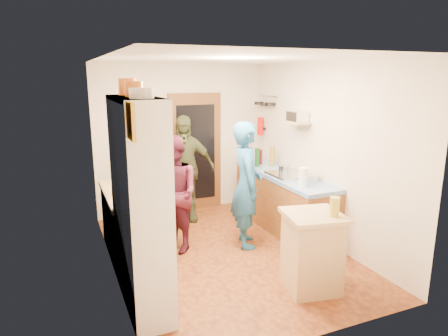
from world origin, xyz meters
TOP-DOWN VIEW (x-y plane):
  - floor at (0.00, 0.00)m, footprint 3.00×4.00m
  - ceiling at (0.00, 0.00)m, footprint 3.00×4.00m
  - wall_back at (0.00, 2.01)m, footprint 3.00×0.02m
  - wall_front at (0.00, -2.01)m, footprint 3.00×0.02m
  - wall_left at (-1.51, 0.00)m, footprint 0.02×4.00m
  - wall_right at (1.51, 0.00)m, footprint 0.02×4.00m
  - door_frame at (0.25, 1.97)m, footprint 0.95×0.06m
  - door_glass at (0.25, 1.94)m, footprint 0.70×0.02m
  - hutch_body at (-1.30, -0.80)m, footprint 0.40×1.20m
  - hutch_top_shelf at (-1.30, -0.80)m, footprint 0.40×1.14m
  - plate_stack at (-1.30, -1.13)m, footprint 0.22×0.22m
  - orange_pot_a at (-1.30, -0.78)m, footprint 0.18×0.18m
  - orange_pot_b at (-1.30, -0.44)m, footprint 0.19×0.19m
  - left_counter_base at (-1.20, 0.45)m, footprint 0.60×1.40m
  - left_counter_top at (-1.20, 0.45)m, footprint 0.64×1.44m
  - toaster at (-1.15, 0.07)m, footprint 0.24×0.18m
  - kettle at (-1.25, 0.32)m, footprint 0.20×0.20m
  - orange_bowl at (-1.12, 0.65)m, footprint 0.23×0.23m
  - chopping_board at (-1.18, 0.98)m, footprint 0.30×0.23m
  - right_counter_base at (1.20, 0.50)m, footprint 0.60×2.20m
  - right_counter_top at (1.20, 0.50)m, footprint 0.62×2.22m
  - hob at (1.20, 0.35)m, footprint 0.55×0.58m
  - pot_on_hob at (1.15, 0.40)m, footprint 0.19×0.19m
  - bottle_a at (1.05, 1.12)m, footprint 0.09×0.09m
  - bottle_b at (1.18, 1.25)m, footprint 0.08×0.08m
  - bottle_c at (1.31, 1.06)m, footprint 0.09×0.09m
  - paper_towel at (1.05, -0.24)m, footprint 0.15×0.15m
  - mixing_bowl at (1.30, -0.01)m, footprint 0.32×0.32m
  - island_base at (0.52, -1.24)m, footprint 0.65×0.65m
  - island_top at (0.52, -1.24)m, footprint 0.73×0.73m
  - cutting_board at (0.48, -1.18)m, footprint 0.40×0.34m
  - oil_jar at (0.67, -1.39)m, footprint 0.13×0.13m
  - pan_rail at (1.46, 1.52)m, footprint 0.02×0.65m
  - pan_hang_a at (1.40, 1.35)m, footprint 0.18×0.18m
  - pan_hang_b at (1.40, 1.55)m, footprint 0.16×0.16m
  - pan_hang_c at (1.40, 1.75)m, footprint 0.17×0.17m
  - wall_shelf at (1.37, 0.45)m, footprint 0.26×0.42m
  - radio at (1.37, 0.45)m, footprint 0.22×0.30m
  - ext_bracket at (1.47, 1.70)m, footprint 0.06×0.10m
  - fire_extinguisher at (1.41, 1.70)m, footprint 0.11×0.11m
  - picture_frame at (-1.48, -1.55)m, footprint 0.03×0.25m
  - person_hob at (0.41, 0.13)m, footprint 0.59×0.75m
  - person_left at (-0.60, 0.45)m, footprint 0.80×0.92m
  - person_back at (-0.12, 1.48)m, footprint 1.12×0.69m

SIDE VIEW (x-z plane):
  - floor at x=0.00m, z-range -0.02..0.00m
  - right_counter_base at x=1.20m, z-range 0.00..0.84m
  - left_counter_base at x=-1.20m, z-range 0.00..0.85m
  - island_base at x=0.52m, z-range 0.00..0.86m
  - person_left at x=-0.60m, z-range 0.00..1.62m
  - right_counter_top at x=1.20m, z-range 0.84..0.90m
  - left_counter_top at x=-1.20m, z-range 0.85..0.90m
  - island_top at x=0.52m, z-range 0.86..0.91m
  - person_back at x=-0.12m, z-range 0.00..1.78m
  - person_hob at x=0.41m, z-range 0.00..1.79m
  - cutting_board at x=0.48m, z-range 0.89..0.91m
  - chopping_board at x=-1.18m, z-range 0.90..0.92m
  - hob at x=1.20m, z-range 0.90..0.94m
  - orange_bowl at x=-1.12m, z-range 0.90..0.99m
  - mixing_bowl at x=1.30m, z-range 0.90..1.00m
  - toaster at x=-1.15m, z-range 0.90..1.06m
  - kettle at x=-1.25m, z-range 0.90..1.10m
  - pot_on_hob at x=1.15m, z-range 0.94..1.06m
  - oil_jar at x=0.67m, z-range 0.91..1.12m
  - bottle_b at x=1.18m, z-range 0.90..1.16m
  - paper_towel at x=1.05m, z-range 0.90..1.17m
  - door_frame at x=0.25m, z-range 0.00..2.10m
  - door_glass at x=0.25m, z-range 0.20..1.90m
  - bottle_a at x=1.05m, z-range 0.90..1.21m
  - bottle_c at x=1.31m, z-range 0.90..1.24m
  - hutch_body at x=-1.30m, z-range 0.00..2.20m
  - wall_back at x=0.00m, z-range 0.00..2.60m
  - wall_front at x=0.00m, z-range 0.00..2.60m
  - wall_left at x=-1.51m, z-range 0.00..2.60m
  - wall_right at x=1.51m, z-range 0.00..2.60m
  - ext_bracket at x=1.47m, z-range 1.43..1.47m
  - fire_extinguisher at x=1.41m, z-range 1.34..1.66m
  - wall_shelf at x=1.37m, z-range 1.69..1.71m
  - radio at x=1.37m, z-range 1.72..1.86m
  - pan_hang_b at x=1.40m, z-range 1.88..1.92m
  - pan_hang_c at x=1.40m, z-range 1.89..1.93m
  - pan_hang_a at x=1.40m, z-range 1.90..1.94m
  - pan_rail at x=1.46m, z-range 2.04..2.06m
  - picture_frame at x=-1.48m, z-range 1.90..2.20m
  - hutch_top_shelf at x=-1.30m, z-range 2.16..2.20m
  - plate_stack at x=-1.30m, z-range 2.20..2.29m
  - orange_pot_a at x=-1.30m, z-range 2.20..2.34m
  - orange_pot_b at x=-1.30m, z-range 2.20..2.37m
  - ceiling at x=0.00m, z-range 2.60..2.62m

